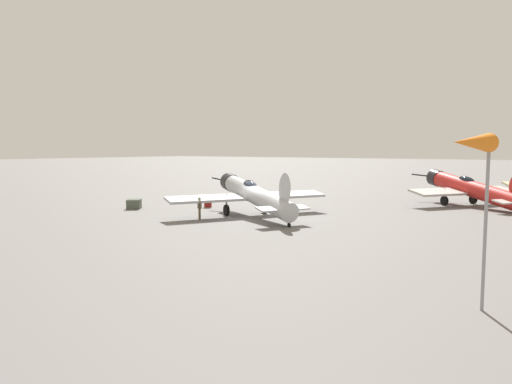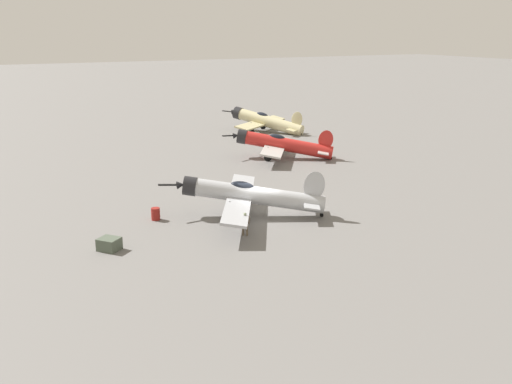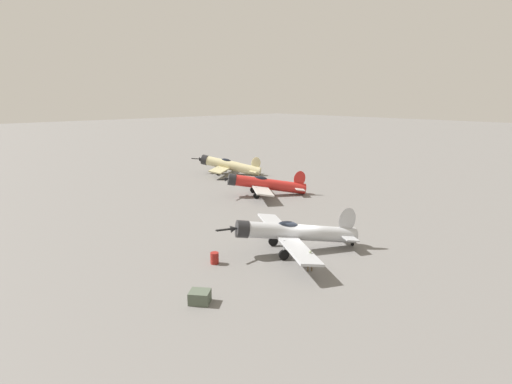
# 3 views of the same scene
# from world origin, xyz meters

# --- Properties ---
(ground_plane) EXTENTS (400.00, 400.00, 0.00)m
(ground_plane) POSITION_xyz_m (0.00, 0.00, 0.00)
(ground_plane) COLOR slate
(airplane_foreground) EXTENTS (11.00, 11.39, 3.43)m
(airplane_foreground) POSITION_xyz_m (-0.44, 0.25, 1.60)
(airplane_foreground) COLOR #B7BABF
(airplane_foreground) RESTS_ON ground_plane
(airplane_mid_apron) EXTENTS (10.62, 9.50, 3.13)m
(airplane_mid_apron) POSITION_xyz_m (10.99, 15.65, 1.48)
(airplane_mid_apron) COLOR red
(airplane_mid_apron) RESTS_ON ground_plane
(airplane_far_line) EXTENTS (9.78, 9.43, 3.26)m
(airplane_far_line) POSITION_xyz_m (16.84, 30.10, 1.42)
(airplane_far_line) COLOR beige
(airplane_far_line) RESTS_ON ground_plane
(ground_crew_mechanic) EXTENTS (0.49, 0.43, 1.56)m
(ground_crew_mechanic) POSITION_xyz_m (-2.44, -3.19, 0.95)
(ground_crew_mechanic) COLOR brown
(ground_crew_mechanic) RESTS_ON ground_plane
(equipment_crate) EXTENTS (1.59, 1.61, 0.76)m
(equipment_crate) POSITION_xyz_m (-10.86, -1.67, 0.38)
(equipment_crate) COLOR #4C5647
(equipment_crate) RESTS_ON ground_plane
(fuel_drum) EXTENTS (0.65, 0.65, 0.86)m
(fuel_drum) POSITION_xyz_m (-6.63, 2.51, 0.43)
(fuel_drum) COLOR maroon
(fuel_drum) RESTS_ON ground_plane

